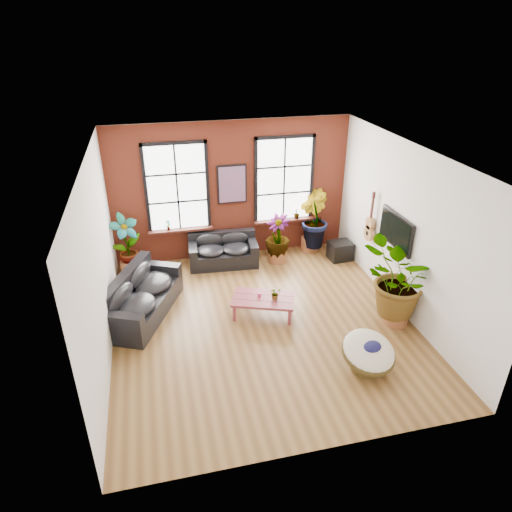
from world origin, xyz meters
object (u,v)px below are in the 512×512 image
Objects in this scene: sofa_back at (223,251)px; coffee_table at (263,300)px; sofa_left at (140,297)px; papasan_chair at (369,353)px.

sofa_back is 2.51m from coffee_table.
sofa_back is 2.78m from sofa_left.
sofa_back is 1.21× the size of coffee_table.
papasan_chair is at bearing -100.35° from sofa_left.
papasan_chair reaches higher than coffee_table.
papasan_chair is at bearing -64.04° from sofa_back.
sofa_back reaches higher than coffee_table.
coffee_table is 1.24× the size of papasan_chair.
sofa_left is at bearing -173.59° from coffee_table.
sofa_left is 1.69× the size of coffee_table.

